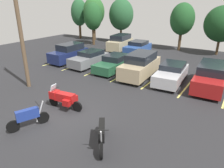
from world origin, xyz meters
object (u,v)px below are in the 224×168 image
object	(u,v)px
car_navy	(69,53)
car_red	(211,77)
motorcycle_touring	(63,98)
car_far_champagne	(120,43)
car_far_blue	(138,47)
car_green	(114,63)
motorcycle_third	(28,117)
car_silver	(171,73)
car_tan	(140,65)
car_grey	(89,59)
motorcycle_second	(102,133)
utility_pole	(20,29)

from	to	relation	value
car_navy	car_red	xyz separation A→B (m)	(13.58, 0.32, -0.02)
motorcycle_touring	car_far_champagne	xyz separation A→B (m)	(-5.22, 15.20, 0.32)
car_red	car_far_blue	distance (m)	11.49
car_green	car_red	world-z (taller)	car_red
motorcycle_touring	car_far_champagne	size ratio (longest dim) A/B	0.51
motorcycle_third	car_silver	bearing A→B (deg)	68.66
car_tan	car_far_blue	world-z (taller)	car_tan
car_grey	car_red	xyz separation A→B (m)	(10.86, 0.37, 0.16)
car_navy	car_tan	xyz separation A→B (m)	(8.22, -0.19, 0.08)
motorcycle_touring	car_red	world-z (taller)	car_red
car_green	car_far_champagne	distance (m)	8.33
motorcycle_second	utility_pole	bearing A→B (deg)	163.14
motorcycle_touring	car_grey	world-z (taller)	car_grey
motorcycle_third	car_green	size ratio (longest dim) A/B	0.42
utility_pole	car_silver	bearing A→B (deg)	37.46
car_green	car_far_champagne	bearing A→B (deg)	117.31
car_far_champagne	utility_pole	distance (m)	14.53
car_far_blue	car_red	bearing A→B (deg)	-36.54
car_tan	car_silver	xyz separation A→B (m)	(2.61, 0.13, -0.25)
utility_pole	car_red	bearing A→B (deg)	31.56
car_red	car_far_champagne	xyz separation A→B (m)	(-11.90, 7.18, 0.10)
motorcycle_third	car_red	world-z (taller)	car_red
car_tan	utility_pole	bearing A→B (deg)	-132.86
motorcycle_second	car_tan	world-z (taller)	car_tan
car_far_blue	car_far_champagne	bearing A→B (deg)	172.68
motorcycle_third	car_green	world-z (taller)	car_green
motorcycle_touring	car_navy	distance (m)	10.34
car_green	car_navy	bearing A→B (deg)	-178.90
car_tan	car_silver	distance (m)	2.63
car_navy	car_green	world-z (taller)	car_navy
motorcycle_third	car_tan	size ratio (longest dim) A/B	0.40
motorcycle_second	motorcycle_third	distance (m)	3.98
motorcycle_second	car_far_blue	world-z (taller)	car_far_blue
motorcycle_second	car_grey	xyz separation A→B (m)	(-8.06, 9.20, 0.14)
car_far_blue	car_silver	bearing A→B (deg)	-48.09
car_far_champagne	car_far_blue	xyz separation A→B (m)	(2.67, -0.34, -0.25)
motorcycle_third	car_grey	bearing A→B (deg)	112.53
car_grey	car_far_blue	world-z (taller)	car_far_blue
car_grey	car_tan	xyz separation A→B (m)	(5.50, -0.13, 0.25)
car_red	car_far_champagne	bearing A→B (deg)	148.89
car_far_blue	motorcycle_third	bearing A→B (deg)	-81.62
car_grey	car_far_champagne	bearing A→B (deg)	97.83
car_grey	car_far_champagne	size ratio (longest dim) A/B	0.97
car_red	car_far_champagne	size ratio (longest dim) A/B	1.11
motorcycle_second	car_red	size ratio (longest dim) A/B	0.41
car_grey	car_green	bearing A→B (deg)	3.24
car_red	car_far_champagne	distance (m)	13.90
car_navy	car_tan	size ratio (longest dim) A/B	0.88
motorcycle_third	car_far_blue	xyz separation A→B (m)	(-2.55, 17.29, 0.15)
motorcycle_touring	utility_pole	xyz separation A→B (m)	(-4.68, 1.04, 3.53)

